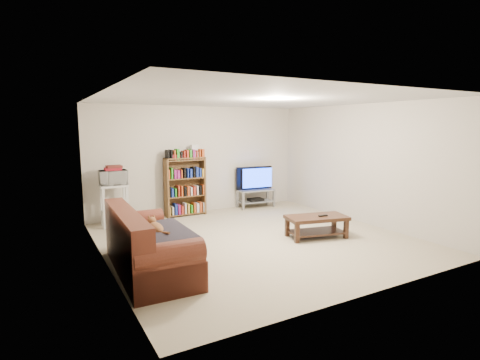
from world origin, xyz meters
TOP-DOWN VIEW (x-y plane):
  - floor at (0.00, 0.00)m, footprint 5.00×5.00m
  - ceiling at (0.00, 0.00)m, footprint 5.00×5.00m
  - wall_back at (0.00, 2.50)m, footprint 5.00×0.00m
  - wall_front at (0.00, -2.50)m, footprint 5.00×0.00m
  - wall_left at (-2.50, 0.00)m, footprint 0.00×5.00m
  - wall_right at (2.50, 0.00)m, footprint 0.00×5.00m
  - sofa at (-2.09, -0.52)m, footprint 0.93×2.03m
  - blanket at (-1.92, -0.66)m, footprint 0.83×1.04m
  - cat at (-1.91, -0.48)m, footprint 0.24×0.55m
  - coffee_table at (0.99, -0.43)m, footprint 1.15×0.75m
  - remote at (1.07, -0.50)m, footprint 0.18×0.06m
  - tv_stand at (1.35, 2.22)m, footprint 0.91×0.47m
  - television at (1.35, 2.22)m, footprint 0.96×0.20m
  - dvd_player at (1.35, 2.22)m, footprint 0.37×0.28m
  - bookshelf at (-0.43, 2.27)m, footprint 0.89×0.28m
  - shelf_clutter at (-0.34, 2.29)m, footprint 0.65×0.20m
  - microwave_stand at (-1.97, 2.10)m, footprint 0.53×0.39m
  - microwave at (-1.97, 2.10)m, footprint 0.52×0.36m
  - game_boxes at (-1.97, 2.10)m, footprint 0.31×0.27m

SIDE VIEW (x-z plane):
  - floor at x=0.00m, z-range 0.00..0.00m
  - dvd_player at x=1.35m, z-range 0.16..0.22m
  - coffee_table at x=0.99m, z-range 0.07..0.46m
  - tv_stand at x=1.35m, z-range 0.08..0.52m
  - sofa at x=-2.09m, z-range -0.12..0.74m
  - remote at x=1.07m, z-range 0.39..0.41m
  - blanket at x=-1.92m, z-range 0.42..0.60m
  - microwave_stand at x=-1.97m, z-range 0.12..0.94m
  - cat at x=-1.91m, z-range 0.49..0.66m
  - bookshelf at x=-0.43m, z-range 0.02..1.31m
  - television at x=1.35m, z-range 0.44..0.99m
  - microwave at x=-1.97m, z-range 0.83..1.11m
  - game_boxes at x=-1.97m, z-range 1.11..1.16m
  - wall_back at x=0.00m, z-range -1.30..3.70m
  - wall_front at x=0.00m, z-range -1.30..3.70m
  - wall_left at x=-2.50m, z-range -1.30..3.70m
  - wall_right at x=2.50m, z-range -1.30..3.70m
  - shelf_clutter at x=-0.34m, z-range 1.25..1.53m
  - ceiling at x=0.00m, z-range 2.40..2.40m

